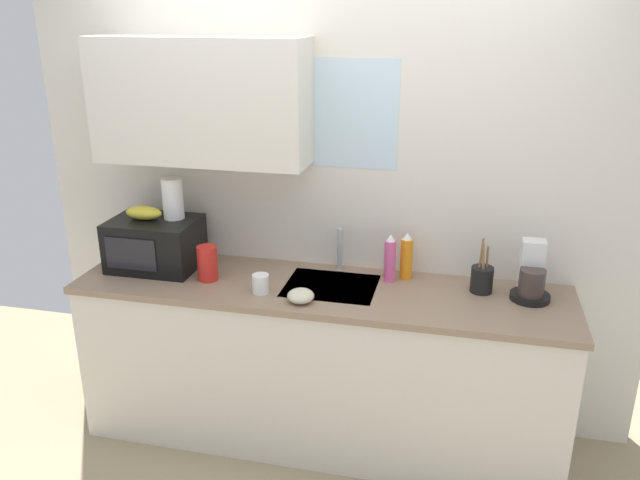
# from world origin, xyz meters

# --- Properties ---
(kitchen_wall_assembly) EXTENTS (3.29, 0.42, 2.50)m
(kitchen_wall_assembly) POSITION_xyz_m (-0.13, 0.31, 1.37)
(kitchen_wall_assembly) COLOR silver
(kitchen_wall_assembly) RESTS_ON ground
(counter_unit) EXTENTS (2.52, 0.63, 0.90)m
(counter_unit) POSITION_xyz_m (0.00, 0.00, 0.46)
(counter_unit) COLOR silver
(counter_unit) RESTS_ON ground
(sink_faucet) EXTENTS (0.03, 0.03, 0.23)m
(sink_faucet) POSITION_xyz_m (0.05, 0.24, 1.02)
(sink_faucet) COLOR #B2B5BA
(sink_faucet) RESTS_ON counter_unit
(microwave) EXTENTS (0.46, 0.35, 0.27)m
(microwave) POSITION_xyz_m (-0.92, 0.05, 1.04)
(microwave) COLOR black
(microwave) RESTS_ON counter_unit
(banana_bunch) EXTENTS (0.20, 0.11, 0.07)m
(banana_bunch) POSITION_xyz_m (-0.97, 0.05, 1.20)
(banana_bunch) COLOR gold
(banana_bunch) RESTS_ON microwave
(paper_towel_roll) EXTENTS (0.11, 0.11, 0.22)m
(paper_towel_roll) POSITION_xyz_m (-0.82, 0.10, 1.28)
(paper_towel_roll) COLOR white
(paper_towel_roll) RESTS_ON microwave
(coffee_maker) EXTENTS (0.19, 0.21, 0.28)m
(coffee_maker) POSITION_xyz_m (1.02, 0.11, 1.00)
(coffee_maker) COLOR black
(coffee_maker) RESTS_ON counter_unit
(dish_soap_bottle_pink) EXTENTS (0.06, 0.06, 0.25)m
(dish_soap_bottle_pink) POSITION_xyz_m (0.33, 0.15, 1.02)
(dish_soap_bottle_pink) COLOR #E55999
(dish_soap_bottle_pink) RESTS_ON counter_unit
(dish_soap_bottle_orange) EXTENTS (0.06, 0.06, 0.25)m
(dish_soap_bottle_orange) POSITION_xyz_m (0.41, 0.21, 1.02)
(dish_soap_bottle_orange) COLOR orange
(dish_soap_bottle_orange) RESTS_ON counter_unit
(cereal_canister) EXTENTS (0.10, 0.10, 0.18)m
(cereal_canister) POSITION_xyz_m (-0.58, -0.05, 0.99)
(cereal_canister) COLOR red
(cereal_canister) RESTS_ON counter_unit
(mug_white) EXTENTS (0.08, 0.08, 0.09)m
(mug_white) POSITION_xyz_m (-0.27, -0.14, 0.95)
(mug_white) COLOR white
(mug_white) RESTS_ON counter_unit
(utensil_crock) EXTENTS (0.11, 0.11, 0.28)m
(utensil_crock) POSITION_xyz_m (0.79, 0.12, 0.97)
(utensil_crock) COLOR black
(utensil_crock) RESTS_ON counter_unit
(small_bowl) EXTENTS (0.13, 0.13, 0.06)m
(small_bowl) POSITION_xyz_m (-0.05, -0.20, 0.93)
(small_bowl) COLOR beige
(small_bowl) RESTS_ON counter_unit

